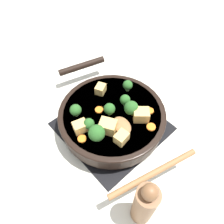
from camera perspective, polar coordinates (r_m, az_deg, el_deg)
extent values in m
plane|color=silver|center=(0.74, 0.00, -3.80)|extent=(2.40, 2.40, 0.00)
cube|color=black|center=(0.74, 0.00, -3.63)|extent=(0.31, 0.31, 0.01)
torus|color=black|center=(0.72, 0.00, -2.94)|extent=(0.24, 0.24, 0.01)
cube|color=black|center=(0.72, 0.00, -2.94)|extent=(0.01, 0.23, 0.01)
cube|color=black|center=(0.72, 0.00, -2.94)|extent=(0.23, 0.01, 0.01)
cylinder|color=black|center=(0.70, 0.00, -1.38)|extent=(0.33, 0.33, 0.06)
cylinder|color=brown|center=(0.69, 0.00, -1.18)|extent=(0.30, 0.30, 0.05)
torus|color=black|center=(0.68, 0.00, -0.20)|extent=(0.34, 0.34, 0.01)
cylinder|color=black|center=(0.85, -7.89, 11.83)|extent=(0.07, 0.18, 0.02)
ellipsoid|color=olive|center=(0.64, 2.59, -3.54)|extent=(0.08, 0.06, 0.01)
cylinder|color=olive|center=(0.58, 10.83, -15.41)|extent=(0.08, 0.25, 0.02)
cube|color=tan|center=(0.62, -1.09, -3.81)|extent=(0.06, 0.06, 0.04)
cube|color=tan|center=(0.72, -3.00, 6.00)|extent=(0.04, 0.04, 0.03)
cube|color=tan|center=(0.65, 7.63, -0.76)|extent=(0.06, 0.06, 0.04)
cube|color=tan|center=(0.61, 2.48, -6.71)|extent=(0.04, 0.04, 0.03)
cube|color=tan|center=(0.63, -8.28, -3.81)|extent=(0.04, 0.05, 0.03)
cylinder|color=#709956|center=(0.67, 4.92, -0.12)|extent=(0.01, 0.01, 0.01)
sphere|color=#285B23|center=(0.65, 5.06, 1.06)|extent=(0.04, 0.04, 0.04)
cylinder|color=#709956|center=(0.64, -5.66, -4.21)|extent=(0.01, 0.01, 0.01)
sphere|color=#285B23|center=(0.62, -5.79, -3.31)|extent=(0.03, 0.03, 0.03)
cylinder|color=#709956|center=(0.67, -9.26, -0.49)|extent=(0.01, 0.01, 0.01)
sphere|color=#285B23|center=(0.66, -9.48, 0.51)|extent=(0.04, 0.04, 0.04)
cylinder|color=#709956|center=(0.73, 4.03, 6.04)|extent=(0.01, 0.01, 0.01)
sphere|color=#285B23|center=(0.72, 4.12, 7.03)|extent=(0.03, 0.03, 0.03)
cylinder|color=#709956|center=(0.69, 3.37, 2.25)|extent=(0.01, 0.01, 0.01)
sphere|color=#285B23|center=(0.67, 3.44, 3.22)|extent=(0.03, 0.03, 0.03)
cylinder|color=#709956|center=(0.62, -3.91, -6.65)|extent=(0.01, 0.01, 0.01)
sphere|color=#285B23|center=(0.60, -4.03, -5.50)|extent=(0.05, 0.05, 0.05)
cylinder|color=#709956|center=(0.66, -0.56, -0.26)|extent=(0.01, 0.01, 0.01)
sphere|color=#285B23|center=(0.65, -0.57, 0.74)|extent=(0.03, 0.03, 0.03)
cylinder|color=orange|center=(0.62, -7.83, -6.95)|extent=(0.02, 0.02, 0.01)
cylinder|color=orange|center=(0.65, 10.16, -3.88)|extent=(0.03, 0.03, 0.01)
cylinder|color=orange|center=(0.68, 9.87, 0.31)|extent=(0.02, 0.02, 0.01)
cylinder|color=orange|center=(0.68, -3.39, 0.55)|extent=(0.03, 0.03, 0.01)
cylinder|color=brown|center=(0.56, 8.40, -22.92)|extent=(0.05, 0.05, 0.16)
sphere|color=brown|center=(0.47, 9.88, -19.97)|extent=(0.04, 0.04, 0.04)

